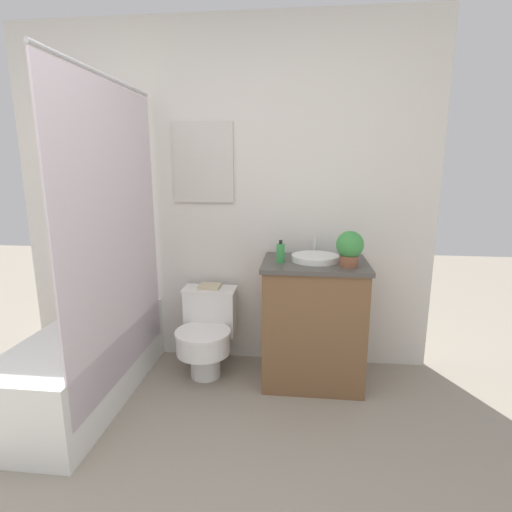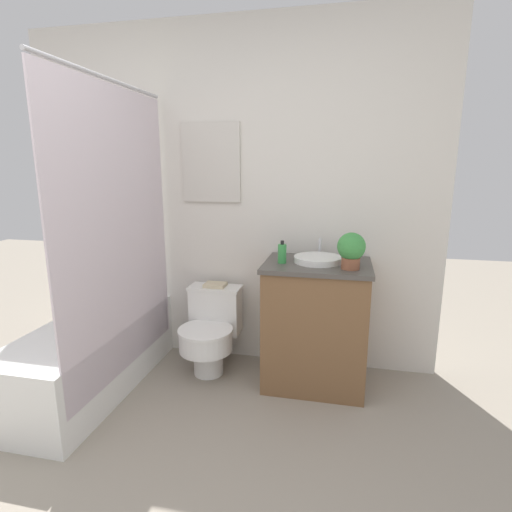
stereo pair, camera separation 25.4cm
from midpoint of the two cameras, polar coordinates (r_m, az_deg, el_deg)
name	(u,v)px [view 1 (the left image)]	position (r m, az deg, el deg)	size (l,w,h in m)	color
wall_back	(221,198)	(3.01, -7.50, 8.22)	(3.10, 0.07, 2.50)	silver
shower_area	(88,355)	(2.91, -25.34, -12.75)	(0.56, 1.36, 1.98)	white
toilet	(207,331)	(2.97, -9.54, -10.59)	(0.39, 0.53, 0.61)	white
vanity	(313,322)	(2.81, 5.58, -9.35)	(0.70, 0.54, 0.86)	brown
sink	(315,258)	(2.70, 5.79, -0.29)	(0.32, 0.35, 0.13)	white
soap_bottle	(281,253)	(2.63, 0.78, 0.43)	(0.06, 0.06, 0.15)	green
potted_plant	(350,247)	(2.55, 10.51, 1.22)	(0.17, 0.17, 0.23)	brown
book_on_tank	(210,286)	(2.99, -9.07, -4.31)	(0.16, 0.13, 0.02)	beige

